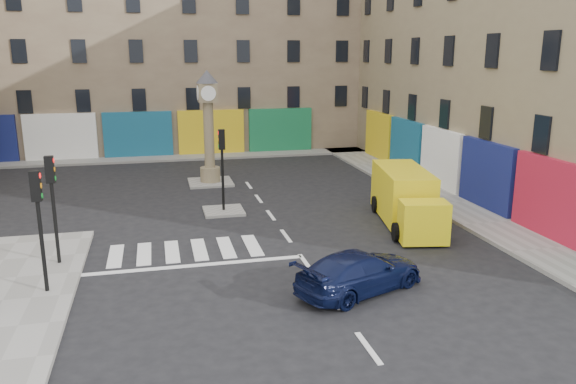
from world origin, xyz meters
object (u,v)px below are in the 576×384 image
object	(u,v)px
traffic_light_left_near	(38,212)
navy_sedan	(360,272)
traffic_light_island	(222,157)
yellow_van	(406,198)
traffic_light_left_far	(52,192)
clock_pillar	(208,120)

from	to	relation	value
traffic_light_left_near	navy_sedan	bearing A→B (deg)	-11.48
traffic_light_island	yellow_van	bearing A→B (deg)	-25.14
traffic_light_left_near	traffic_light_left_far	size ratio (longest dim) A/B	1.00
traffic_light_island	navy_sedan	distance (m)	10.33
traffic_light_left_far	navy_sedan	bearing A→B (deg)	-24.76
traffic_light_island	clock_pillar	xyz separation A→B (m)	(0.00, 6.00, 0.96)
yellow_van	traffic_light_island	bearing A→B (deg)	165.70
clock_pillar	yellow_van	world-z (taller)	clock_pillar
clock_pillar	navy_sedan	world-z (taller)	clock_pillar
traffic_light_island	yellow_van	distance (m)	8.28
traffic_light_island	navy_sedan	xyz separation A→B (m)	(2.99, -9.69, -1.96)
traffic_light_left_near	yellow_van	world-z (taller)	traffic_light_left_near
traffic_light_island	clock_pillar	world-z (taller)	clock_pillar
traffic_light_left_near	navy_sedan	distance (m)	9.69
traffic_light_island	traffic_light_left_near	bearing A→B (deg)	-128.93
clock_pillar	yellow_van	size ratio (longest dim) A/B	0.95
traffic_light_left_far	yellow_van	xyz separation A→B (m)	(13.68, 1.94, -1.51)
traffic_light_left_far	navy_sedan	size ratio (longest dim) A/B	0.85
traffic_light_left_near	traffic_light_left_far	distance (m)	2.40
traffic_light_left_far	navy_sedan	world-z (taller)	traffic_light_left_far
traffic_light_left_far	clock_pillar	distance (m)	13.05
clock_pillar	navy_sedan	distance (m)	16.23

